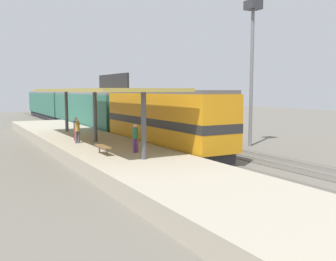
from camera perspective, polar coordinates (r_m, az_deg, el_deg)
The scene contains 14 objects.
ground_plane at distance 30.44m, azimuth 0.96°, elevation -2.55°, with size 120.00×120.00×0.00m, color #666056.
track_near at distance 29.48m, azimuth -2.39°, elevation -2.77°, with size 3.20×110.00×0.16m.
track_far at distance 31.82m, azimuth 5.01°, elevation -2.13°, with size 3.20×110.00×0.16m.
platform at distance 27.66m, azimuth -10.92°, elevation -2.59°, with size 6.00×44.00×0.90m, color #A89E89.
station_canopy at distance 27.26m, azimuth -11.03°, elevation 5.90°, with size 5.20×18.00×4.70m.
platform_bench at distance 21.92m, azimuth -9.84°, elevation -2.48°, with size 0.44×1.70×0.50m.
locomotive at distance 27.68m, azimuth -0.77°, elevation 1.61°, with size 2.93×14.43×4.44m.
passenger_carriage_front at distance 44.29m, azimuth -12.05°, elevation 3.04°, with size 2.90×20.00×4.24m.
passenger_carriage_rear at distance 64.42m, azimuth -17.63°, elevation 3.81°, with size 2.90×20.00×4.24m.
freight_car at distance 35.00m, azimuth 1.27°, elevation 1.83°, with size 2.80×12.00×3.54m.
light_mast at distance 31.73m, azimuth 12.70°, elevation 12.87°, with size 1.10×1.10×11.70m.
person_waiting at distance 22.29m, azimuth -5.00°, elevation -0.94°, with size 0.34×0.34×1.71m.
person_walking at distance 26.97m, azimuth -13.64°, elevation 0.13°, with size 0.34×0.34×1.71m.
person_boarding at distance 28.28m, azimuth -13.81°, elevation 0.40°, with size 0.34×0.34×1.71m.
Camera 1 is at (-13.25, -25.94, 4.58)m, focal length 40.09 mm.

